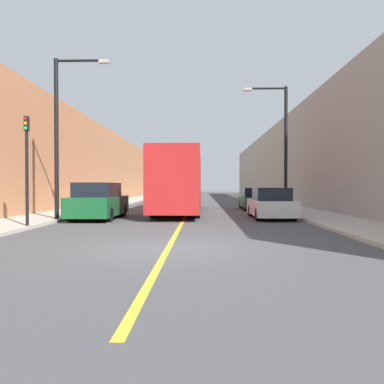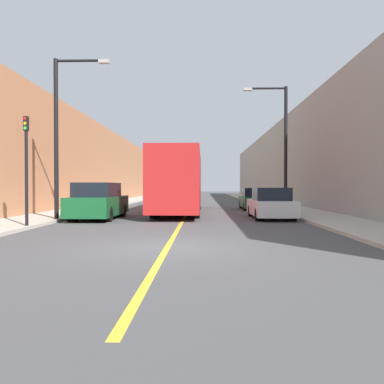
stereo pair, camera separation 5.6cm
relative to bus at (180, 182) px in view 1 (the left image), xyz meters
The scene contains 13 objects.
ground_plane 13.06m from the bus, 87.88° to the right, with size 200.00×200.00×0.00m, color #474749.
sidewalk_left 18.39m from the bus, 110.96° to the left, with size 2.88×72.00×0.13m, color #B2AA9E.
sidewalk_right 18.76m from the bus, 66.30° to the left, with size 2.88×72.00×0.13m, color #B2AA9E.
building_row_left 19.87m from the bus, 120.30° to the left, with size 4.00×72.00×7.37m, color #B2724C.
building_row_right 20.40m from the bus, 57.37° to the left, with size 4.00×72.00×8.05m, color gray.
road_center_line 17.20m from the bus, 88.40° to the left, with size 0.16×72.00×0.01m, color gold.
bus is the anchor object (origin of this frame).
parked_suv_left 5.84m from the bus, 131.23° to the right, with size 2.02×4.83×1.81m.
car_right_near 6.30m from the bus, 38.29° to the right, with size 1.89×4.35×1.56m.
car_right_mid 6.26m from the bus, 34.78° to the left, with size 1.81×4.32×1.51m.
street_lamp_left 7.97m from the bus, 133.07° to the right, with size 2.62×0.24×7.42m.
street_lamp_right 6.62m from the bus, ahead, with size 2.62×0.24×7.43m.
traffic_light 10.21m from the bus, 121.37° to the right, with size 0.16×0.18×4.17m.
Camera 1 is at (0.89, -9.87, 1.64)m, focal length 35.00 mm.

